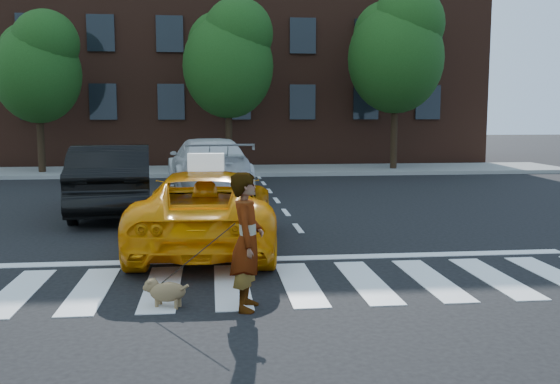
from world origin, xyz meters
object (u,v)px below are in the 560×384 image
tree_mid (229,55)px  tree_right (397,46)px  taxi (207,209)px  woman (247,241)px  white_suv (208,164)px  dog (164,291)px  tree_left (38,63)px  black_sedan (113,179)px

tree_mid → tree_right: 7.01m
taxi → woman: (0.53, -3.83, 0.16)m
tree_mid → white_suv: size_ratio=1.22×
taxi → dog: bearing=84.8°
taxi → white_suv: (0.00, 8.97, 0.12)m
tree_left → tree_right: (14.50, -0.00, 0.82)m
white_suv → woman: (0.52, -12.80, 0.04)m
tree_right → taxi: bearing=-119.0°
woman → dog: bearing=89.1°
taxi → tree_right: bearing=-115.7°
tree_mid → black_sedan: tree_mid is taller
dog → white_suv: bearing=107.8°
tree_mid → tree_right: tree_right is taller
tree_left → tree_right: size_ratio=0.84×
tree_left → woman: (7.13, -18.10, -3.56)m
tree_right → tree_left: bearing=180.0°
tree_mid → woman: 18.53m
taxi → tree_left: bearing=-61.9°
taxi → dog: (-0.54, -3.62, -0.51)m
black_sedan → dog: bearing=97.3°
tree_right → taxi: 16.93m
white_suv → dog: bearing=80.5°
tree_right → white_suv: (-7.89, -5.30, -4.42)m
tree_left → dog: tree_left is taller
tree_left → dog: bearing=-71.3°
tree_right → woman: tree_right is taller
white_suv → dog: white_suv is taller
dog → tree_left: bearing=129.0°
taxi → black_sedan: (-2.36, 4.27, 0.13)m
taxi → white_suv: 8.97m
taxi → black_sedan: size_ratio=1.00×
woman → dog: (-1.07, 0.21, -0.67)m
tree_left → tree_mid: tree_mid is taller
white_suv → dog: (-0.54, -12.59, -0.63)m
white_suv → tree_mid: bearing=-106.6°
tree_mid → black_sedan: 11.24m
white_suv → woman: bearing=85.3°
taxi → dog: taxi is taller
black_sedan → white_suv: size_ratio=0.90×
tree_mid → white_suv: bearing=-99.6°
tree_mid → dog: tree_mid is taller
woman → black_sedan: bearing=29.6°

